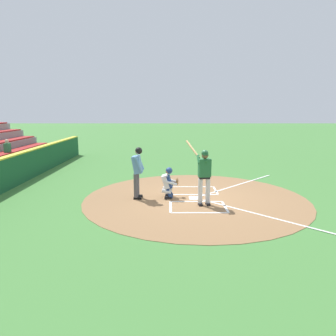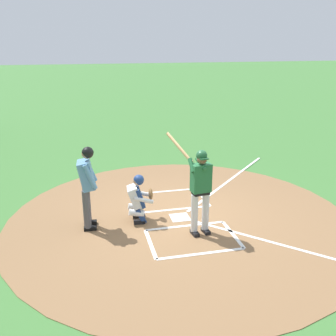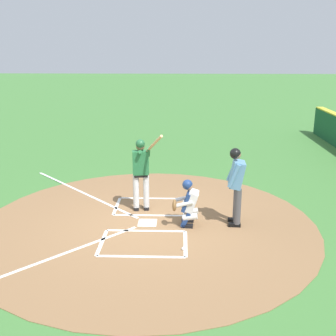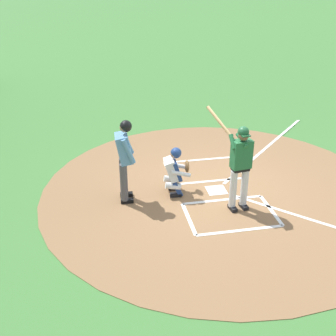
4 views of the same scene
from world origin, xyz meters
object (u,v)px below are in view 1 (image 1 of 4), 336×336
at_px(batter, 204,173).
at_px(baseball, 171,188).
at_px(catcher, 169,182).
at_px(plate_umpire, 137,169).

xyz_separation_m(batter, baseball, (-2.14, -1.06, -1.06)).
height_order(batter, baseball, batter).
distance_m(batter, baseball, 2.61).
xyz_separation_m(catcher, plate_umpire, (0.09, -1.11, 0.49)).
distance_m(batter, catcher, 1.56).
bearing_deg(plate_umpire, catcher, 94.56).
xyz_separation_m(batter, catcher, (-0.89, -1.17, -0.51)).
height_order(catcher, baseball, catcher).
distance_m(catcher, baseball, 1.37).
height_order(plate_umpire, baseball, plate_umpire).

